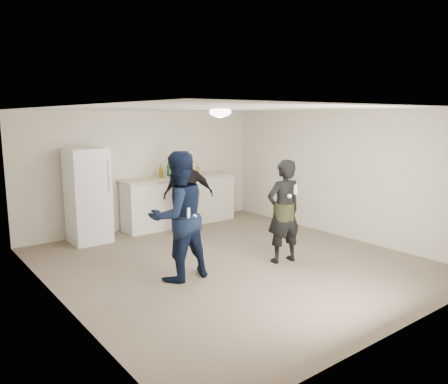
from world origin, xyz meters
TOP-DOWN VIEW (x-y plane):
  - floor at (0.00, 0.00)m, footprint 6.00×6.00m
  - ceiling at (0.00, 0.00)m, footprint 6.00×6.00m
  - wall_back at (0.00, 3.00)m, footprint 6.00×0.00m
  - wall_front at (0.00, -3.00)m, footprint 6.00×0.00m
  - wall_left at (-2.75, 0.00)m, footprint 0.00×6.00m
  - wall_right at (2.75, 0.00)m, footprint 0.00×6.00m
  - counter at (0.67, 2.67)m, footprint 2.60×0.56m
  - counter_top at (0.67, 2.67)m, footprint 2.68×0.64m
  - fridge at (-1.42, 2.60)m, footprint 0.70×0.70m
  - fridge_handle at (-1.14, 2.23)m, footprint 0.02×0.02m
  - ceiling_dome at (0.00, 0.30)m, footprint 0.36×0.36m
  - shaker at (0.28, 2.70)m, footprint 0.08×0.08m
  - man at (-1.09, -0.12)m, footprint 0.94×0.74m
  - woman at (0.69, -0.51)m, footprint 0.68×0.50m
  - camo_shorts at (0.69, -0.51)m, footprint 0.34×0.34m
  - spectator at (0.29, 1.74)m, footprint 1.07×0.77m
  - remote_man at (-1.09, -0.40)m, footprint 0.04×0.04m
  - nunchuk_man at (-0.97, -0.37)m, footprint 0.07×0.07m
  - remote_woman at (0.69, -0.76)m, footprint 0.04×0.04m
  - nunchuk_woman at (0.59, -0.73)m, footprint 0.07×0.07m
  - bottle_cluster at (0.71, 2.71)m, footprint 0.89×0.42m

SIDE VIEW (x-z plane):
  - floor at x=0.00m, z-range 0.00..0.00m
  - counter at x=0.67m, z-range 0.00..1.05m
  - spectator at x=0.29m, z-range 0.00..1.69m
  - camo_shorts at x=0.69m, z-range 0.71..0.99m
  - woman at x=0.69m, z-range 0.00..1.71m
  - fridge at x=-1.42m, z-range 0.00..1.80m
  - man at x=-1.09m, z-range 0.00..1.90m
  - nunchuk_man at x=-0.97m, z-range 0.95..1.01m
  - remote_man at x=-1.09m, z-range 0.98..1.12m
  - counter_top at x=0.67m, z-range 1.05..1.09m
  - nunchuk_woman at x=0.59m, z-range 1.11..1.18m
  - shaker at x=0.28m, z-range 1.09..1.26m
  - bottle_cluster at x=0.71m, z-range 1.08..1.31m
  - wall_back at x=0.00m, z-range -1.75..4.25m
  - wall_front at x=0.00m, z-range -1.75..4.25m
  - wall_left at x=-2.75m, z-range -1.75..4.25m
  - wall_right at x=2.75m, z-range -1.75..4.25m
  - remote_woman at x=0.69m, z-range 1.18..1.32m
  - fridge_handle at x=-1.14m, z-range 1.00..1.60m
  - ceiling_dome at x=0.00m, z-range 2.37..2.53m
  - ceiling at x=0.00m, z-range 2.50..2.50m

